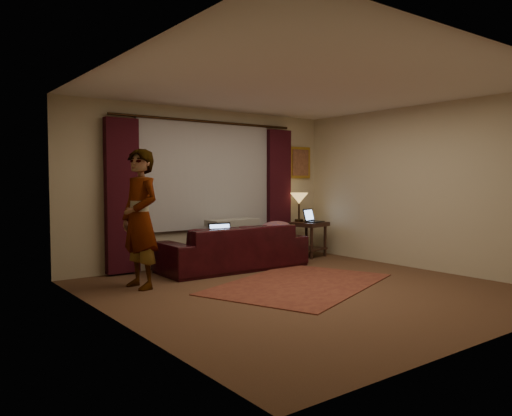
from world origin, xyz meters
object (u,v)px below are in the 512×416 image
at_px(tiffany_lamp, 299,207).
at_px(laptop_table, 315,216).
at_px(sofa, 233,239).
at_px(end_table, 309,239).
at_px(laptop_sofa, 223,233).
at_px(person, 140,219).

bearing_deg(tiffany_lamp, laptop_table, -64.13).
height_order(sofa, end_table, sofa).
distance_m(tiffany_lamp, laptop_table, 0.34).
bearing_deg(laptop_sofa, person, -159.96).
height_order(end_table, tiffany_lamp, tiffany_lamp).
bearing_deg(tiffany_lamp, person, -166.40).
relative_size(end_table, tiffany_lamp, 1.19).
bearing_deg(laptop_sofa, end_table, 21.96).
distance_m(laptop_sofa, laptop_table, 2.25).
bearing_deg(end_table, laptop_sofa, -168.75).
distance_m(sofa, person, 1.86).
xyz_separation_m(end_table, laptop_table, (0.05, -0.09, 0.44)).
relative_size(end_table, person, 0.35).
distance_m(end_table, person, 3.72).
xyz_separation_m(sofa, tiffany_lamp, (1.77, 0.41, 0.42)).
relative_size(laptop_sofa, laptop_table, 1.08).
relative_size(laptop_table, person, 0.20).
distance_m(sofa, end_table, 1.88).
distance_m(sofa, tiffany_lamp, 1.87).
relative_size(sofa, laptop_sofa, 5.99).
height_order(laptop_sofa, end_table, laptop_sofa).
distance_m(laptop_sofa, tiffany_lamp, 2.20).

